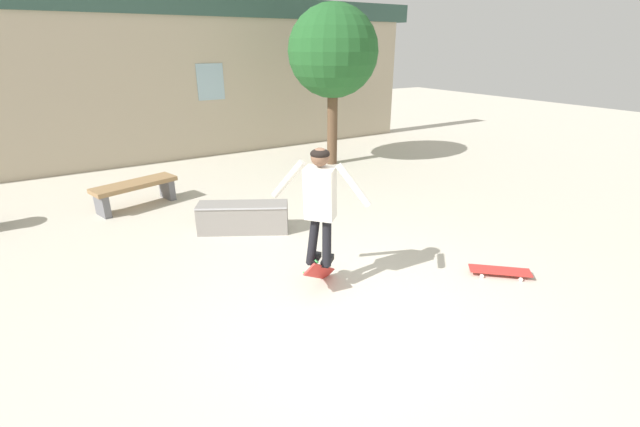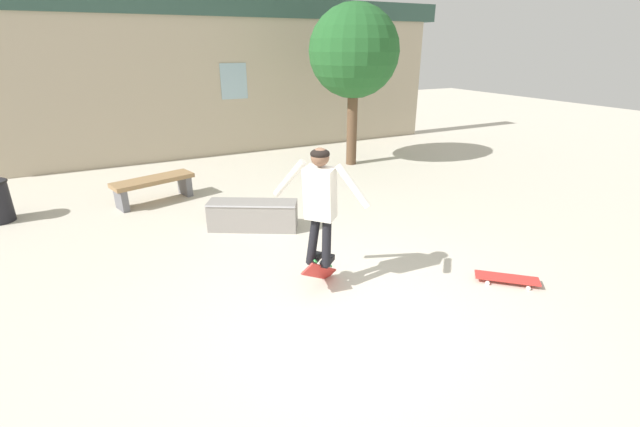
% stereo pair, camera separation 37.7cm
% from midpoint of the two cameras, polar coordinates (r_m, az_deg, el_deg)
% --- Properties ---
extents(ground_plane, '(40.00, 40.00, 0.00)m').
position_cam_midpoint_polar(ground_plane, '(4.91, 5.90, -13.71)').
color(ground_plane, beige).
extents(building_backdrop, '(15.36, 0.52, 4.90)m').
position_cam_midpoint_polar(building_backdrop, '(11.79, -16.67, 17.13)').
color(building_backdrop, '#B7A88E').
rests_on(building_backdrop, ground_plane).
extents(tree_right, '(2.11, 2.11, 3.74)m').
position_cam_midpoint_polar(tree_right, '(10.61, 5.64, 20.60)').
color(tree_right, brown).
rests_on(tree_right, ground_plane).
extents(park_bench, '(1.56, 0.87, 0.48)m').
position_cam_midpoint_polar(park_bench, '(8.67, -20.16, 3.58)').
color(park_bench, '#99754C').
rests_on(park_bench, ground_plane).
extents(skate_ledge, '(1.45, 1.05, 0.48)m').
position_cam_midpoint_polar(skate_ledge, '(7.01, -7.42, -0.27)').
color(skate_ledge, gray).
rests_on(skate_ledge, ground_plane).
extents(skater, '(0.85, 0.96, 1.44)m').
position_cam_midpoint_polar(skater, '(4.93, 2.20, 2.08)').
color(skater, silver).
extents(skateboard_flipping, '(0.66, 0.44, 0.54)m').
position_cam_midpoint_polar(skateboard_flipping, '(5.31, 1.99, -7.78)').
color(skateboard_flipping, red).
extents(skateboard_resting, '(0.71, 0.67, 0.08)m').
position_cam_midpoint_polar(skateboard_resting, '(6.04, 25.34, -7.83)').
color(skateboard_resting, red).
rests_on(skateboard_resting, ground_plane).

